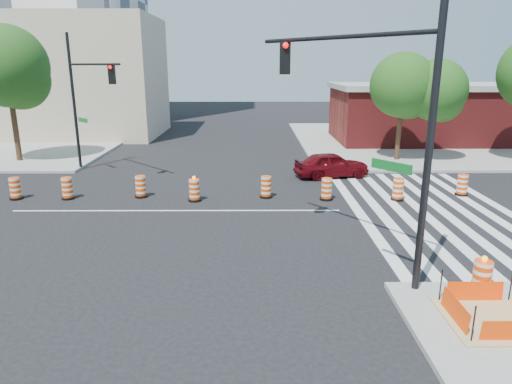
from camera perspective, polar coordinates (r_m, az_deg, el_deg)
The scene contains 22 objects.
ground at distance 19.87m, azimuth -9.92°, elevation -2.32°, with size 120.00×120.00×0.00m, color black.
sidewalk_ne at distance 39.91m, azimuth 21.42°, elevation 5.95°, with size 22.00×22.00×0.15m, color gray.
crosswalk_east at distance 21.02m, azimuth 21.01°, elevation -2.14°, with size 6.75×13.50×0.01m.
lane_centerline at distance 19.87m, azimuth -9.92°, elevation -2.30°, with size 14.00×0.12×0.01m, color silver.
excavation_pit at distance 12.60m, azimuth 27.35°, elevation -13.78°, with size 2.20×2.20×0.90m.
brick_storefront at distance 39.64m, azimuth 21.74°, elevation 9.15°, with size 16.50×8.50×4.60m.
beige_midrise at distance 43.44m, azimuth -21.54°, elevation 13.20°, with size 14.00×10.00×10.00m, color #C0AC93.
red_coupe at distance 25.67m, azimuth 9.43°, elevation 3.40°, with size 1.65×4.10×1.40m, color #56070D.
signal_pole_se at distance 13.15m, azimuth 14.58°, elevation 11.71°, with size 4.13×5.20×8.59m.
signal_pole_nw at distance 27.24m, azimuth -20.63°, elevation 11.80°, with size 4.09×4.25×7.63m.
pit_drum at distance 13.48m, azimuth 26.36°, elevation -9.80°, with size 0.59×0.59×1.15m.
tree_north_b at distance 32.45m, azimuth -28.55°, elevation 13.14°, with size 4.96×4.96×8.44m.
tree_north_c at distance 30.43m, azimuth 17.89°, elevation 12.16°, with size 4.02×4.02×6.83m.
tree_north_d at distance 30.86m, azimuth 21.59°, elevation 11.35°, with size 3.79×3.78×6.43m.
median_drum_1 at distance 23.89m, azimuth -27.86°, elevation 0.32°, with size 0.60×0.60×1.02m.
median_drum_2 at distance 22.90m, azimuth -22.51°, elevation 0.35°, with size 0.60×0.60×1.02m.
median_drum_3 at distance 22.12m, azimuth -14.21°, elevation 0.58°, with size 0.60×0.60×1.02m.
median_drum_4 at distance 21.02m, azimuth -7.71°, elevation 0.17°, with size 0.60×0.60×1.18m.
median_drum_5 at distance 21.40m, azimuth 1.27°, elevation 0.56°, with size 0.60×0.60×1.02m.
median_drum_6 at distance 21.27m, azimuth 8.81°, elevation 0.28°, with size 0.60×0.60×1.02m.
median_drum_7 at distance 21.96m, azimuth 17.33°, elevation 0.23°, with size 0.60×0.60×1.02m.
median_drum_8 at distance 23.85m, azimuth 24.37°, elevation 0.72°, with size 0.60×0.60×1.02m.
Camera 1 is at (3.33, -18.63, 6.04)m, focal length 32.00 mm.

